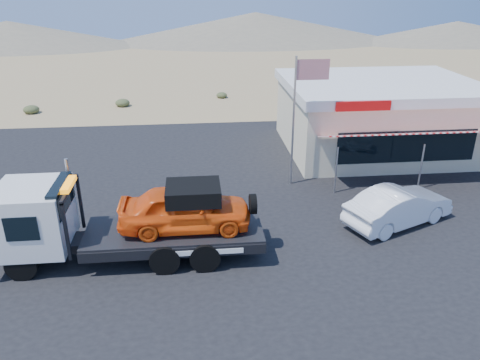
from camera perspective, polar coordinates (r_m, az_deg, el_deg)
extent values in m
plane|color=#A18B5B|center=(18.14, -5.73, -6.85)|extent=(120.00, 120.00, 0.00)
cube|color=black|center=(20.86, -0.30, -2.42)|extent=(32.00, 24.00, 0.02)
cylinder|color=black|center=(17.00, -25.08, -9.41)|extent=(1.03, 0.31, 1.03)
cylinder|color=black|center=(18.66, -23.20, -6.03)|extent=(1.03, 0.31, 1.03)
cylinder|color=black|center=(16.02, -9.14, -9.31)|extent=(1.03, 0.56, 1.03)
cylinder|color=black|center=(17.78, -8.84, -5.73)|extent=(1.03, 0.56, 1.03)
cylinder|color=black|center=(15.98, -4.31, -9.14)|extent=(1.03, 0.56, 1.03)
cylinder|color=black|center=(17.74, -4.51, -5.57)|extent=(1.03, 0.56, 1.03)
cube|color=black|center=(16.89, -11.81, -7.06)|extent=(8.42, 1.03, 0.31)
cube|color=silver|center=(17.16, -23.79, -4.11)|extent=(2.26, 2.41, 2.16)
cube|color=black|center=(16.57, -21.00, -1.84)|extent=(0.36, 2.05, 0.92)
cube|color=black|center=(16.81, -19.61, -4.17)|extent=(0.10, 2.26, 2.05)
cube|color=orange|center=(16.33, -20.16, -0.50)|extent=(0.26, 1.23, 0.15)
cube|color=black|center=(16.66, -8.01, -6.11)|extent=(6.16, 2.36, 0.15)
imported|color=#FB5310|center=(16.24, -6.73, -3.46)|extent=(4.52, 1.82, 1.54)
cube|color=black|center=(15.98, -5.73, -1.55)|extent=(1.85, 1.54, 0.56)
imported|color=white|center=(19.60, 18.77, -3.07)|extent=(4.85, 3.33, 1.52)
cube|color=beige|center=(27.73, 16.35, 7.09)|extent=(10.00, 8.00, 3.40)
cube|color=white|center=(27.27, 16.82, 11.01)|extent=(10.40, 8.40, 0.50)
cube|color=red|center=(22.51, 14.81, 8.71)|extent=(2.60, 0.12, 0.45)
cube|color=black|center=(24.28, 19.66, 3.86)|extent=(7.00, 0.06, 1.60)
cube|color=red|center=(23.25, 20.85, 5.32)|extent=(9.00, 1.73, 0.61)
cylinder|color=#99999E|center=(21.52, 11.63, 1.17)|extent=(0.08, 0.08, 2.20)
cylinder|color=#99999E|center=(23.01, 21.20, 1.49)|extent=(0.08, 0.08, 2.20)
cylinder|color=#99999E|center=(21.54, 6.52, 6.89)|extent=(0.10, 0.10, 6.00)
cube|color=#B20C14|center=(21.15, 8.86, 13.15)|extent=(1.50, 0.02, 0.90)
ellipsoid|color=#3E4726|center=(37.51, -24.11, 7.91)|extent=(1.13, 1.13, 0.61)
ellipsoid|color=#3E4726|center=(37.33, -14.14, 9.16)|extent=(1.09, 1.09, 0.59)
ellipsoid|color=#3E4726|center=(38.89, -2.24, 10.33)|extent=(0.89, 0.89, 0.48)
cone|color=#726B59|center=(75.39, -26.32, 15.67)|extent=(36.00, 36.00, 3.50)
cone|color=#726B59|center=(74.64, 1.89, 18.18)|extent=(44.00, 44.00, 4.20)
cone|color=#726B59|center=(80.57, 24.90, 16.10)|extent=(32.00, 32.00, 3.00)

